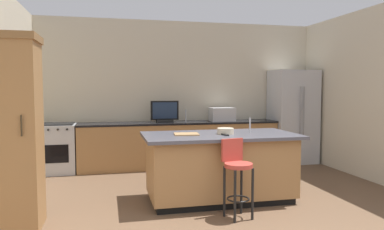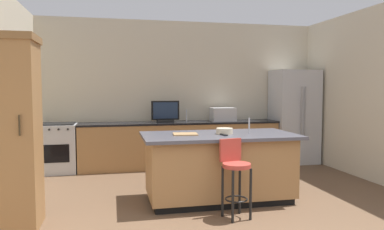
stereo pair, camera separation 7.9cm
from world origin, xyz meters
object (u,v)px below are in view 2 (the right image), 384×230
Objects in this scene: fruit_bowl at (224,131)px; tv_remote at (224,135)px; tv_monitor at (165,112)px; cutting_board at (185,134)px; range_oven at (57,148)px; bar_stool_center at (235,171)px; refrigerator at (294,117)px; microwave at (223,114)px; cabinet_tower at (7,129)px; kitchen_island at (219,166)px.

tv_remote is (-0.06, -0.14, -0.03)m from fruit_bowl.
cutting_board is at bearing -91.13° from tv_monitor.
bar_stool_center reaches higher than range_oven.
refrigerator is 4.80m from range_oven.
range_oven is at bearing 117.47° from bar_stool_center.
refrigerator reaches higher than fruit_bowl.
microwave is 2.55m from tv_remote.
tv_monitor is at bearing 51.65° from cabinet_tower.
cabinet_tower reaches higher than cutting_board.
refrigerator is at bearing 43.88° from kitchen_island.
tv_monitor is 2.31m from fruit_bowl.
refrigerator reaches higher than range_oven.
range_oven is (-4.77, 0.05, -0.51)m from refrigerator.
cabinet_tower reaches higher than refrigerator.
kitchen_island is 2.30× the size of range_oven.
kitchen_island reaches higher than range_oven.
kitchen_island is 3.90× the size of tv_monitor.
microwave is at bearing 63.69° from tv_remote.
microwave is at bearing 63.67° from bar_stool_center.
tv_monitor is 2.37× the size of fruit_bowl.
kitchen_island is at bearing -42.68° from range_oven.
cabinet_tower is at bearing -166.48° from cutting_board.
bar_stool_center is at bearing -101.61° from tv_remote.
bar_stool_center is (-0.76, -2.98, -0.47)m from microwave.
tv_monitor reaches higher than cutting_board.
range_oven is 2.85m from cabinet_tower.
cutting_board reaches higher than range_oven.
microwave is at bearing 39.67° from cabinet_tower.
microwave reaches higher than range_oven.
refrigerator is at bearing 29.04° from cabinet_tower.
cutting_board is at bearing 176.16° from fruit_bowl.
refrigerator is at bearing 45.13° from fruit_bowl.
kitchen_island is at bearing -108.40° from microwave.
fruit_bowl is at bearing -77.37° from tv_monitor.
refrigerator is at bearing -0.64° from range_oven.
fruit_bowl is (-2.24, -2.25, 0.00)m from refrigerator.
cutting_board is at bearing 13.52° from cabinet_tower.
fruit_bowl reaches higher than kitchen_island.
tv_remote is at bearing -106.92° from microwave.
fruit_bowl is (-0.69, -2.30, -0.06)m from microwave.
cutting_board is (-0.47, 0.72, 0.38)m from bar_stool_center.
microwave is 2.82× the size of tv_remote.
cabinet_tower is (-4.89, -2.72, 0.15)m from refrigerator.
fruit_bowl reaches higher than range_oven.
bar_stool_center is at bearing -90.57° from kitchen_island.
cabinet_tower is at bearing -169.09° from kitchen_island.
cutting_board is (-0.48, 0.01, 0.47)m from kitchen_island.
tv_monitor reaches higher than range_oven.
cabinet_tower reaches higher than tv_remote.
tv_remote is (0.02, 0.55, 0.38)m from bar_stool_center.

